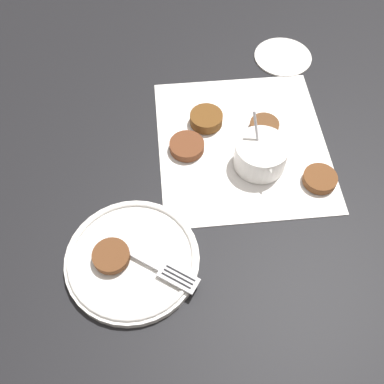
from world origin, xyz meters
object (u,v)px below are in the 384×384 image
at_px(sauce_bowl, 261,156).
at_px(serving_plate, 132,259).
at_px(extra_saucer, 283,56).
at_px(fritter_on_plate, 111,256).
at_px(fork, 160,268).

bearing_deg(sauce_bowl, serving_plate, -60.17).
distance_m(serving_plate, extra_saucer, 0.59).
xyz_separation_m(fritter_on_plate, fork, (0.03, 0.07, -0.00)).
bearing_deg(fritter_on_plate, sauce_bowl, 116.32).
height_order(sauce_bowl, fritter_on_plate, sauce_bowl).
bearing_deg(serving_plate, fritter_on_plate, -98.58).
bearing_deg(fritter_on_plate, serving_plate, 81.42).
bearing_deg(serving_plate, extra_saucer, 137.02).
bearing_deg(fritter_on_plate, fork, 65.22).
height_order(serving_plate, fritter_on_plate, fritter_on_plate).
xyz_separation_m(serving_plate, fork, (0.03, 0.04, 0.01)).
xyz_separation_m(fork, extra_saucer, (-0.46, 0.36, -0.02)).
distance_m(sauce_bowl, serving_plate, 0.31).
xyz_separation_m(sauce_bowl, serving_plate, (0.15, -0.26, -0.02)).
relative_size(serving_plate, extra_saucer, 1.72).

